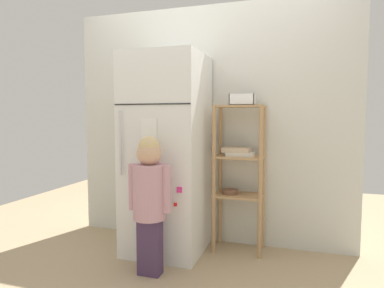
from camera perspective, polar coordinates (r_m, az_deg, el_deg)
ground_plane at (r=3.08m, az=0.92°, el=-18.24°), size 6.00×6.00×0.00m
kitchen_wall_back at (r=3.20m, az=2.84°, el=3.20°), size 2.70×0.03×2.23m
refrigerator at (r=2.97m, az=-4.32°, el=-1.75°), size 0.66×0.68×1.73m
child_standing at (r=2.55m, az=-7.26°, el=-8.03°), size 0.34×0.25×1.06m
pantry_shelf_unit at (r=2.99m, az=7.94°, el=-3.63°), size 0.44×0.29×1.30m
fruit_bin at (r=2.95m, az=8.83°, el=7.30°), size 0.21×0.20×0.09m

